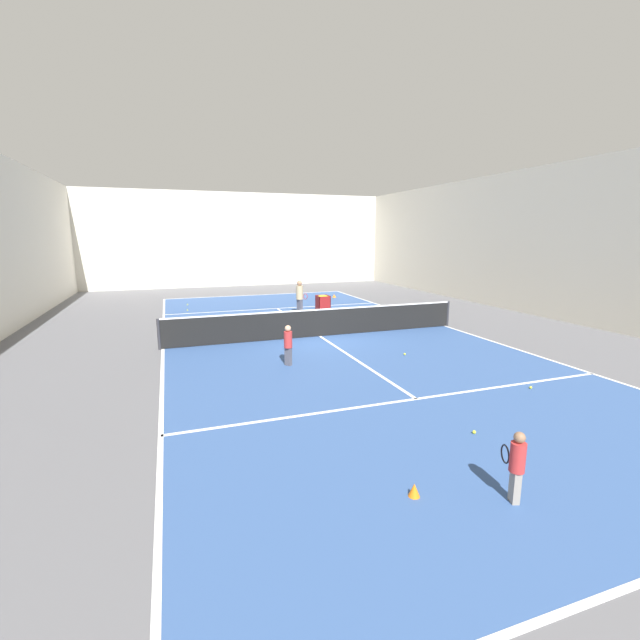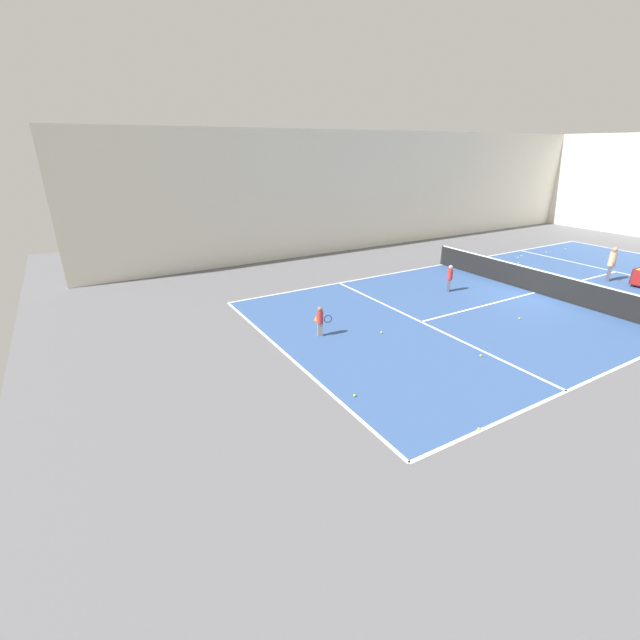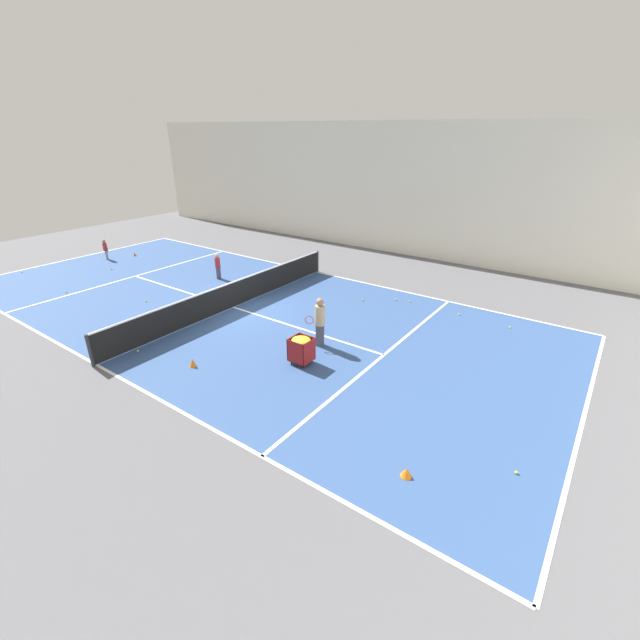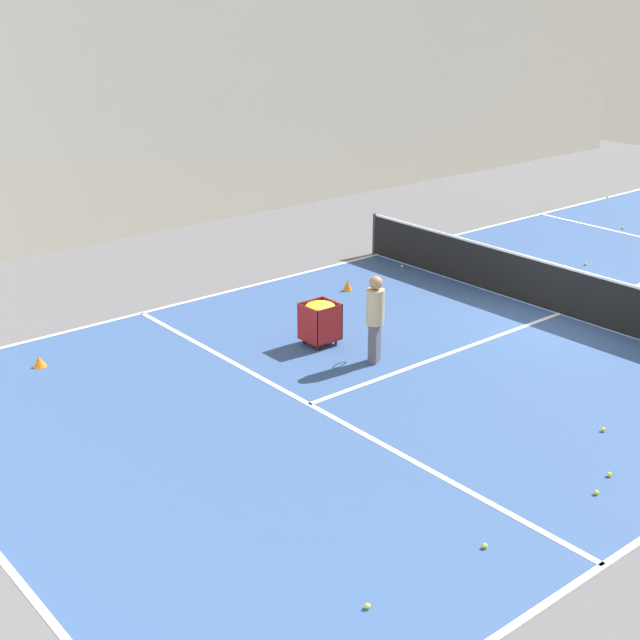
# 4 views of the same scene
# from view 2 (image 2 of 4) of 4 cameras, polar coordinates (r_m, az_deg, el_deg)

# --- Properties ---
(ground_plane) EXTENTS (39.92, 39.92, 0.00)m
(ground_plane) POSITION_cam_2_polar(r_m,az_deg,el_deg) (21.54, 26.69, 3.27)
(ground_plane) COLOR #5B5B60
(court_playing_area) EXTENTS (11.33, 24.72, 0.00)m
(court_playing_area) POSITION_cam_2_polar(r_m,az_deg,el_deg) (21.54, 26.69, 3.27)
(court_playing_area) COLOR #335189
(court_playing_area) RESTS_ON ground
(line_baseline_near) EXTENTS (11.33, 0.10, 0.00)m
(line_baseline_near) POSITION_cam_2_polar(r_m,az_deg,el_deg) (13.52, -4.28, -4.80)
(line_baseline_near) COLOR white
(line_baseline_near) RESTS_ON ground
(line_sideline_left) EXTENTS (0.10, 24.72, 0.00)m
(line_sideline_left) POSITION_cam_2_polar(r_m,az_deg,el_deg) (24.88, 15.98, 7.12)
(line_sideline_left) COLOR white
(line_sideline_left) RESTS_ON ground
(line_service_near) EXTENTS (11.33, 0.10, 0.00)m
(line_service_near) POSITION_cam_2_polar(r_m,az_deg,el_deg) (16.48, 13.32, -0.23)
(line_service_near) COLOR white
(line_service_near) RESTS_ON ground
(line_service_far) EXTENTS (11.33, 0.10, 0.00)m
(line_service_far) POSITION_cam_2_polar(r_m,az_deg,el_deg) (27.37, 34.74, 5.31)
(line_service_far) COLOR white
(line_service_far) RESTS_ON ground
(line_centre_service) EXTENTS (0.10, 13.60, 0.00)m
(line_centre_service) POSITION_cam_2_polar(r_m,az_deg,el_deg) (21.54, 26.69, 3.28)
(line_centre_service) COLOR white
(line_centre_service) RESTS_ON ground
(hall_enclosure_left) EXTENTS (0.15, 36.22, 6.98)m
(hall_enclosure_left) POSITION_cam_2_polar(r_m,az_deg,el_deg) (28.43, 8.30, 16.68)
(hall_enclosure_left) COLOR silver
(hall_enclosure_left) RESTS_ON ground
(tennis_net) EXTENTS (11.63, 0.10, 1.07)m
(tennis_net) POSITION_cam_2_polar(r_m,az_deg,el_deg) (21.39, 26.94, 4.67)
(tennis_net) COLOR #2D2D33
(tennis_net) RESTS_ON ground
(player_near_baseline) EXTENTS (0.28, 0.56, 1.09)m
(player_near_baseline) POSITION_cam_2_polar(r_m,az_deg,el_deg) (14.63, 0.06, 0.10)
(player_near_baseline) COLOR gray
(player_near_baseline) RESTS_ON ground
(coach_at_net) EXTENTS (0.51, 0.64, 1.66)m
(coach_at_net) POSITION_cam_2_polar(r_m,az_deg,el_deg) (25.08, 34.38, 6.44)
(coach_at_net) COLOR #4C4C56
(coach_at_net) RESTS_ON ground
(child_midcourt) EXTENTS (0.34, 0.34, 1.22)m
(child_midcourt) POSITION_cam_2_polar(r_m,az_deg,el_deg) (20.12, 16.91, 5.59)
(child_midcourt) COLOR #4C4C56
(child_midcourt) RESTS_ON ground
(training_cone_0) EXTENTS (0.17, 0.17, 0.20)m
(training_cone_0) POSITION_cam_2_polar(r_m,az_deg,el_deg) (16.13, -0.48, 0.28)
(training_cone_0) COLOR orange
(training_cone_0) RESTS_ON ground
(tennis_ball_0) EXTENTS (0.07, 0.07, 0.07)m
(tennis_ball_0) POSITION_cam_2_polar(r_m,az_deg,el_deg) (27.94, 24.88, 7.58)
(tennis_ball_0) COLOR yellow
(tennis_ball_0) RESTS_ON ground
(tennis_ball_1) EXTENTS (0.07, 0.07, 0.07)m
(tennis_ball_1) POSITION_cam_2_polar(r_m,az_deg,el_deg) (30.15, 27.89, 8.01)
(tennis_ball_1) COLOR yellow
(tennis_ball_1) RESTS_ON ground
(tennis_ball_2) EXTENTS (0.07, 0.07, 0.07)m
(tennis_ball_2) POSITION_cam_2_polar(r_m,az_deg,el_deg) (15.20, 8.19, -1.65)
(tennis_ball_2) COLOR yellow
(tennis_ball_2) RESTS_ON ground
(tennis_ball_3) EXTENTS (0.07, 0.07, 0.07)m
(tennis_ball_3) POSITION_cam_2_polar(r_m,az_deg,el_deg) (28.48, 25.28, 7.76)
(tennis_ball_3) COLOR yellow
(tennis_ball_3) RESTS_ON ground
(tennis_ball_5) EXTENTS (0.07, 0.07, 0.07)m
(tennis_ball_5) POSITION_cam_2_polar(r_m,az_deg,el_deg) (27.54, 21.00, 7.98)
(tennis_ball_5) COLOR yellow
(tennis_ball_5) RESTS_ON ground
(tennis_ball_6) EXTENTS (0.07, 0.07, 0.07)m
(tennis_ball_6) POSITION_cam_2_polar(r_m,az_deg,el_deg) (11.46, 4.63, -10.00)
(tennis_ball_6) COLOR yellow
(tennis_ball_6) RESTS_ON ground
(tennis_ball_7) EXTENTS (0.07, 0.07, 0.07)m
(tennis_ball_7) POSITION_cam_2_polar(r_m,az_deg,el_deg) (17.95, 25.06, 0.19)
(tennis_ball_7) COLOR yellow
(tennis_ball_7) RESTS_ON ground
(tennis_ball_8) EXTENTS (0.07, 0.07, 0.07)m
(tennis_ball_8) POSITION_cam_2_polar(r_m,az_deg,el_deg) (10.88, 20.42, -13.47)
(tennis_ball_8) COLOR yellow
(tennis_ball_8) RESTS_ON ground
(tennis_ball_9) EXTENTS (0.07, 0.07, 0.07)m
(tennis_ball_9) POSITION_cam_2_polar(r_m,az_deg,el_deg) (14.34, 20.65, -4.47)
(tennis_ball_9) COLOR yellow
(tennis_ball_9) RESTS_ON ground
(tennis_ball_10) EXTENTS (0.07, 0.07, 0.07)m
(tennis_ball_10) POSITION_cam_2_polar(r_m,az_deg,el_deg) (26.59, 24.93, 6.91)
(tennis_ball_10) COLOR yellow
(tennis_ball_10) RESTS_ON ground
(tennis_ball_11) EXTENTS (0.07, 0.07, 0.07)m
(tennis_ball_11) POSITION_cam_2_polar(r_m,az_deg,el_deg) (31.71, 29.90, 8.23)
(tennis_ball_11) COLOR yellow
(tennis_ball_11) RESTS_ON ground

